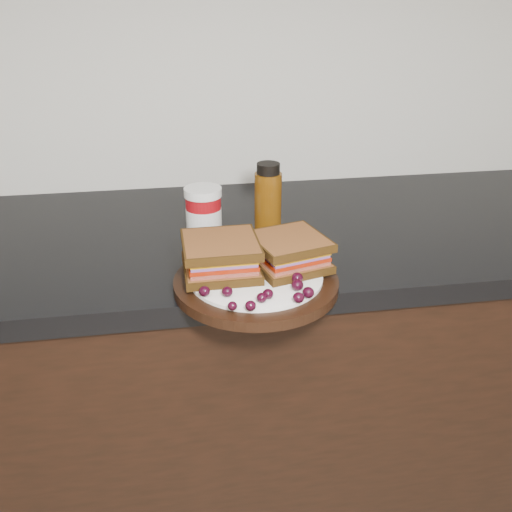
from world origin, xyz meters
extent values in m
cube|color=black|center=(0.00, 1.70, 0.43)|extent=(3.96, 0.58, 0.86)
cube|color=black|center=(0.00, 1.70, 0.88)|extent=(3.98, 0.60, 0.04)
cylinder|color=black|center=(0.14, 1.44, 0.91)|extent=(0.28, 0.28, 0.02)
ellipsoid|color=black|center=(0.05, 1.39, 0.93)|extent=(0.02, 0.02, 0.02)
ellipsoid|color=black|center=(0.08, 1.38, 0.93)|extent=(0.02, 0.02, 0.02)
ellipsoid|color=black|center=(0.08, 1.34, 0.93)|extent=(0.02, 0.02, 0.01)
ellipsoid|color=black|center=(0.11, 1.33, 0.93)|extent=(0.02, 0.02, 0.02)
ellipsoid|color=black|center=(0.13, 1.35, 0.93)|extent=(0.02, 0.02, 0.02)
ellipsoid|color=black|center=(0.14, 1.36, 0.93)|extent=(0.02, 0.02, 0.02)
ellipsoid|color=black|center=(0.19, 1.34, 0.93)|extent=(0.02, 0.02, 0.02)
ellipsoid|color=black|center=(0.21, 1.36, 0.93)|extent=(0.02, 0.02, 0.02)
ellipsoid|color=black|center=(0.19, 1.38, 0.93)|extent=(0.02, 0.02, 0.02)
ellipsoid|color=black|center=(0.20, 1.41, 0.93)|extent=(0.02, 0.02, 0.02)
ellipsoid|color=black|center=(0.22, 1.44, 0.93)|extent=(0.02, 0.02, 0.02)
ellipsoid|color=black|center=(0.20, 1.45, 0.93)|extent=(0.02, 0.02, 0.02)
ellipsoid|color=black|center=(0.20, 1.48, 0.93)|extent=(0.02, 0.02, 0.02)
ellipsoid|color=black|center=(0.08, 1.51, 0.93)|extent=(0.02, 0.02, 0.02)
ellipsoid|color=black|center=(0.07, 1.49, 0.93)|extent=(0.01, 0.01, 0.01)
ellipsoid|color=black|center=(0.07, 1.44, 0.93)|extent=(0.02, 0.02, 0.02)
ellipsoid|color=black|center=(0.05, 1.42, 0.93)|extent=(0.02, 0.02, 0.01)
ellipsoid|color=black|center=(0.08, 1.48, 0.93)|extent=(0.02, 0.02, 0.02)
ellipsoid|color=black|center=(0.06, 1.46, 0.93)|extent=(0.02, 0.02, 0.02)
ellipsoid|color=black|center=(0.06, 1.45, 0.93)|extent=(0.02, 0.02, 0.02)
cylinder|color=maroon|center=(0.07, 1.66, 0.95)|extent=(0.08, 0.08, 0.11)
cylinder|color=#542E08|center=(0.20, 1.66, 0.98)|extent=(0.06, 0.06, 0.15)
camera|label=1|loc=(0.00, 0.60, 1.37)|focal=40.00mm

